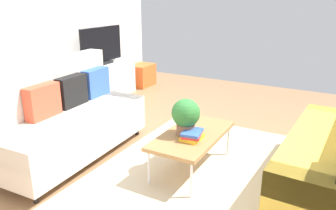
# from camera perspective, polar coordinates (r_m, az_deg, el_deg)

# --- Properties ---
(ground_plane) EXTENTS (7.68, 7.68, 0.00)m
(ground_plane) POSITION_cam_1_polar(r_m,az_deg,el_deg) (3.78, 3.81, -10.31)
(ground_plane) COLOR #936B47
(wall_far) EXTENTS (6.40, 0.12, 2.90)m
(wall_far) POSITION_cam_1_polar(r_m,az_deg,el_deg) (5.17, -25.81, 12.67)
(wall_far) COLOR white
(wall_far) RESTS_ON ground_plane
(area_rug) EXTENTS (2.90, 2.20, 0.01)m
(area_rug) POSITION_cam_1_polar(r_m,az_deg,el_deg) (3.60, 6.62, -11.82)
(area_rug) COLOR beige
(area_rug) RESTS_ON ground_plane
(couch_beige) EXTENTS (1.93, 0.92, 1.10)m
(couch_beige) POSITION_cam_1_polar(r_m,az_deg,el_deg) (4.01, -17.07, -2.25)
(couch_beige) COLOR beige
(couch_beige) RESTS_ON ground_plane
(coffee_table) EXTENTS (1.10, 0.56, 0.42)m
(coffee_table) POSITION_cam_1_polar(r_m,az_deg,el_deg) (3.54, 4.18, -5.29)
(coffee_table) COLOR #9E7042
(coffee_table) RESTS_ON ground_plane
(tv_console) EXTENTS (1.40, 0.44, 0.64)m
(tv_console) POSITION_cam_1_polar(r_m,az_deg,el_deg) (6.11, -11.06, 3.98)
(tv_console) COLOR silver
(tv_console) RESTS_ON ground_plane
(tv) EXTENTS (1.00, 0.20, 0.64)m
(tv) POSITION_cam_1_polar(r_m,az_deg,el_deg) (5.97, -11.29, 9.84)
(tv) COLOR black
(tv) RESTS_ON tv_console
(storage_trunk) EXTENTS (0.52, 0.40, 0.44)m
(storage_trunk) POSITION_cam_1_polar(r_m,az_deg,el_deg) (6.93, -4.53, 5.13)
(storage_trunk) COLOR orange
(storage_trunk) RESTS_ON ground_plane
(potted_plant) EXTENTS (0.30, 0.30, 0.39)m
(potted_plant) POSITION_cam_1_polar(r_m,az_deg,el_deg) (3.41, 3.06, -1.79)
(potted_plant) COLOR brown
(potted_plant) RESTS_ON coffee_table
(table_book_0) EXTENTS (0.24, 0.18, 0.04)m
(table_book_0) POSITION_cam_1_polar(r_m,az_deg,el_deg) (3.39, 4.14, -5.56)
(table_book_0) COLOR gold
(table_book_0) RESTS_ON coffee_table
(table_book_1) EXTENTS (0.28, 0.23, 0.02)m
(table_book_1) POSITION_cam_1_polar(r_m,az_deg,el_deg) (3.37, 4.15, -5.07)
(table_book_1) COLOR red
(table_book_1) RESTS_ON table_book_0
(table_book_2) EXTENTS (0.27, 0.22, 0.03)m
(table_book_2) POSITION_cam_1_polar(r_m,az_deg,el_deg) (3.36, 4.16, -4.66)
(table_book_2) COLOR #3359B2
(table_book_2) RESTS_ON table_book_1
(vase_0) EXTENTS (0.08, 0.08, 0.17)m
(vase_0) POSITION_cam_1_polar(r_m,az_deg,el_deg) (5.64, -15.50, 6.68)
(vase_0) COLOR silver
(vase_0) RESTS_ON tv_console
(bottle_0) EXTENTS (0.05, 0.05, 0.14)m
(bottle_0) POSITION_cam_1_polar(r_m,az_deg,el_deg) (5.68, -13.85, 6.75)
(bottle_0) COLOR red
(bottle_0) RESTS_ON tv_console
(bottle_1) EXTENTS (0.06, 0.06, 0.19)m
(bottle_1) POSITION_cam_1_polar(r_m,az_deg,el_deg) (5.75, -13.18, 7.17)
(bottle_1) COLOR red
(bottle_1) RESTS_ON tv_console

